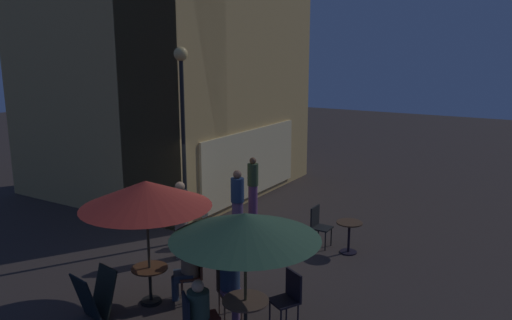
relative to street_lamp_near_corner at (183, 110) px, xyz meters
The scene contains 20 objects.
ground_plane 3.47m from the street_lamp_near_corner, 132.04° to the right, with size 60.00×60.00×0.00m, color #382F2A.
cafe_building 4.09m from the street_lamp_near_corner, 44.33° to the left, with size 7.48×7.38×8.75m.
street_lamp_near_corner is the anchor object (origin of this frame).
menu_sandwich_board 4.79m from the street_lamp_near_corner, 165.73° to the right, with size 0.72×0.65×0.87m.
cafe_table_0 4.20m from the street_lamp_near_corner, 153.47° to the right, with size 0.68×0.68×0.71m.
cafe_table_1 5.41m from the street_lamp_near_corner, 128.98° to the right, with size 0.77×0.77×0.72m.
cafe_table_2 4.89m from the street_lamp_near_corner, 68.94° to the right, with size 0.61×0.61×0.76m.
patio_umbrella_0 3.33m from the street_lamp_near_corner, 153.47° to the right, with size 2.40×2.40×2.39m.
patio_umbrella_1 4.83m from the street_lamp_near_corner, 128.98° to the right, with size 2.42×2.42×2.20m.
cafe_chair_0 4.06m from the street_lamp_near_corner, 137.53° to the right, with size 0.61×0.61×0.93m.
cafe_chair_1 5.47m from the street_lamp_near_corner, 139.76° to the right, with size 0.61×0.61×0.95m.
cafe_chair_2 5.31m from the street_lamp_near_corner, 118.35° to the right, with size 0.59×0.59×0.99m.
cafe_chair_3 4.66m from the street_lamp_near_corner, 129.33° to the right, with size 0.56×0.56×0.92m.
cafe_chair_4 4.26m from the street_lamp_near_corner, 63.72° to the right, with size 0.44×0.44×0.99m.
patron_seated_0 3.97m from the street_lamp_near_corner, 140.30° to the right, with size 0.52×0.53×1.25m.
patron_seated_1 5.39m from the street_lamp_near_corner, 137.92° to the right, with size 0.54×0.52×1.20m.
patron_seated_2 4.70m from the street_lamp_near_corner, 129.27° to the right, with size 0.51×0.54×1.21m.
patron_standing_3 3.48m from the street_lamp_near_corner, 10.34° to the right, with size 0.31×0.31×1.76m.
patron_standing_4 2.76m from the street_lamp_near_corner, 45.00° to the right, with size 0.34×0.34×1.76m.
patron_standing_5 2.59m from the street_lamp_near_corner, 146.93° to the right, with size 0.34×0.34×1.81m.
Camera 1 is at (-8.50, -6.85, 4.69)m, focal length 35.03 mm.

